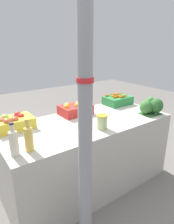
% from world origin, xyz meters
% --- Properties ---
extents(ground_plane, '(10.00, 10.00, 0.00)m').
position_xyz_m(ground_plane, '(0.00, 0.00, 0.00)').
color(ground_plane, slate).
extents(market_table, '(1.80, 0.81, 0.77)m').
position_xyz_m(market_table, '(0.00, 0.00, 0.39)').
color(market_table, '#B7B2A8').
rests_on(market_table, ground_plane).
extents(support_pole, '(0.10, 0.10, 2.61)m').
position_xyz_m(support_pole, '(-0.48, -0.65, 1.30)').
color(support_pole, gray).
rests_on(support_pole, ground_plane).
extents(apple_crate, '(0.35, 0.25, 0.14)m').
position_xyz_m(apple_crate, '(-0.69, 0.25, 0.84)').
color(apple_crate, gold).
rests_on(apple_crate, market_table).
extents(orange_crate, '(0.35, 0.25, 0.15)m').
position_xyz_m(orange_crate, '(0.02, 0.25, 0.84)').
color(orange_crate, red).
rests_on(orange_crate, market_table).
extents(carrot_crate, '(0.35, 0.25, 0.14)m').
position_xyz_m(carrot_crate, '(0.69, 0.25, 0.83)').
color(carrot_crate, '#2D8442').
rests_on(carrot_crate, market_table).
extents(broccoli_pile, '(0.24, 0.22, 0.19)m').
position_xyz_m(broccoli_pile, '(0.73, -0.24, 0.87)').
color(broccoli_pile, '#2D602D').
rests_on(broccoli_pile, market_table).
extents(juice_bottle_cloudy, '(0.06, 0.06, 0.26)m').
position_xyz_m(juice_bottle_cloudy, '(-0.82, -0.24, 0.88)').
color(juice_bottle_cloudy, beige).
rests_on(juice_bottle_cloudy, market_table).
extents(juice_bottle_golden, '(0.07, 0.07, 0.26)m').
position_xyz_m(juice_bottle_golden, '(-0.71, -0.24, 0.88)').
color(juice_bottle_golden, gold).
rests_on(juice_bottle_golden, market_table).
extents(pickle_jar, '(0.10, 0.10, 0.14)m').
position_xyz_m(pickle_jar, '(-0.00, -0.24, 0.84)').
color(pickle_jar, '#B2C684').
rests_on(pickle_jar, market_table).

